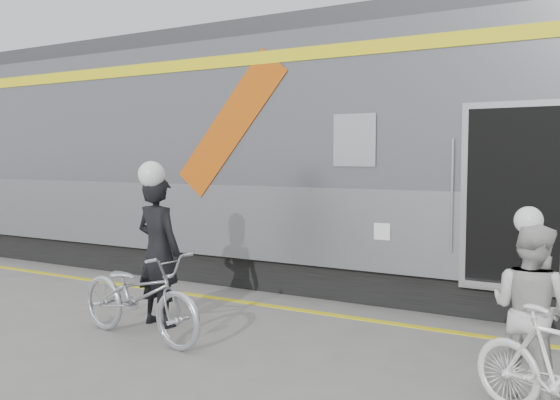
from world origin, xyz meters
The scene contains 8 objects.
ground centered at (0.00, 0.00, 0.00)m, with size 90.00×90.00×0.00m, color slate.
train centered at (0.41, 4.19, 2.05)m, with size 24.00×3.17×4.10m.
safety_strip centered at (0.00, 2.15, 0.00)m, with size 24.00×0.12×0.01m, color yellow.
man centered at (-1.10, 0.71, 0.90)m, with size 0.66×0.43×1.80m, color black.
bicycle_left centered at (-0.90, 0.16, 0.50)m, with size 0.66×1.89×0.99m, color #B7B9BF.
woman centered at (3.06, 0.63, 0.74)m, with size 0.72×0.56×1.47m, color beige.
helmet_man centered at (-1.10, 0.71, 1.96)m, with size 0.31×0.31×0.31m, color white.
helmet_woman centered at (3.06, 0.63, 1.59)m, with size 0.24×0.24×0.24m, color white.
Camera 1 is at (3.66, -4.67, 2.02)m, focal length 38.00 mm.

